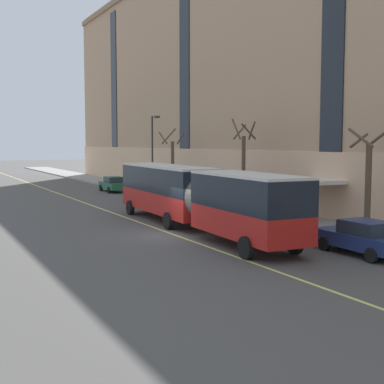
{
  "coord_description": "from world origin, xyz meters",
  "views": [
    {
      "loc": [
        -12.25,
        -25.99,
        4.99
      ],
      "look_at": [
        3.52,
        4.61,
        1.8
      ],
      "focal_mm": 50.0,
      "sensor_mm": 36.0,
      "label": 1
    }
  ],
  "objects_px": {
    "parked_car_black_4": "(256,214)",
    "fire_hydrant": "(226,206)",
    "parked_car_navy_0": "(363,237)",
    "parked_car_navy_5": "(150,192)",
    "street_lamp": "(153,147)",
    "city_bus": "(195,194)",
    "street_tree_far_uptown": "(244,165)",
    "street_tree_mid_block": "(368,180)",
    "street_tree_far_downtown": "(172,163)",
    "parked_car_green_3": "(113,184)"
  },
  "relations": [
    {
      "from": "parked_car_navy_5",
      "to": "parked_car_black_4",
      "type": "bearing_deg",
      "value": -89.69
    },
    {
      "from": "street_tree_mid_block",
      "to": "street_lamp",
      "type": "relative_size",
      "value": 0.79
    },
    {
      "from": "parked_car_navy_5",
      "to": "parked_car_green_3",
      "type": "bearing_deg",
      "value": 89.64
    },
    {
      "from": "city_bus",
      "to": "street_tree_far_uptown",
      "type": "bearing_deg",
      "value": 39.0
    },
    {
      "from": "city_bus",
      "to": "parked_car_navy_5",
      "type": "bearing_deg",
      "value": 76.58
    },
    {
      "from": "street_lamp",
      "to": "fire_hydrant",
      "type": "bearing_deg",
      "value": -90.43
    },
    {
      "from": "parked_car_green_3",
      "to": "street_tree_far_downtown",
      "type": "bearing_deg",
      "value": -67.32
    },
    {
      "from": "street_tree_mid_block",
      "to": "street_lamp",
      "type": "height_order",
      "value": "street_lamp"
    },
    {
      "from": "parked_car_navy_0",
      "to": "street_tree_far_uptown",
      "type": "height_order",
      "value": "street_tree_far_uptown"
    },
    {
      "from": "parked_car_navy_5",
      "to": "fire_hydrant",
      "type": "relative_size",
      "value": 6.09
    },
    {
      "from": "parked_car_navy_5",
      "to": "street_tree_mid_block",
      "type": "height_order",
      "value": "street_tree_mid_block"
    },
    {
      "from": "parked_car_navy_0",
      "to": "parked_car_navy_5",
      "type": "relative_size",
      "value": 1.06
    },
    {
      "from": "city_bus",
      "to": "street_tree_far_downtown",
      "type": "height_order",
      "value": "street_tree_far_downtown"
    },
    {
      "from": "city_bus",
      "to": "street_tree_mid_block",
      "type": "xyz_separation_m",
      "value": [
        6.86,
        -6.35,
        0.97
      ]
    },
    {
      "from": "city_bus",
      "to": "street_tree_mid_block",
      "type": "height_order",
      "value": "street_tree_mid_block"
    },
    {
      "from": "street_tree_far_uptown",
      "to": "street_lamp",
      "type": "height_order",
      "value": "street_lamp"
    },
    {
      "from": "parked_car_navy_5",
      "to": "street_tree_far_downtown",
      "type": "xyz_separation_m",
      "value": [
        3.19,
        2.31,
        2.39
      ]
    },
    {
      "from": "parked_car_navy_0",
      "to": "street_lamp",
      "type": "xyz_separation_m",
      "value": [
        1.85,
        28.03,
        3.8
      ]
    },
    {
      "from": "street_lamp",
      "to": "parked_car_navy_5",
      "type": "bearing_deg",
      "value": -117.75
    },
    {
      "from": "city_bus",
      "to": "parked_car_green_3",
      "type": "xyz_separation_m",
      "value": [
        3.7,
        25.04,
        -1.28
      ]
    },
    {
      "from": "street_lamp",
      "to": "parked_car_navy_0",
      "type": "bearing_deg",
      "value": -93.77
    },
    {
      "from": "parked_car_black_4",
      "to": "fire_hydrant",
      "type": "bearing_deg",
      "value": 75.29
    },
    {
      "from": "parked_car_green_3",
      "to": "fire_hydrant",
      "type": "bearing_deg",
      "value": -85.26
    },
    {
      "from": "street_tree_mid_block",
      "to": "parked_car_navy_5",
      "type": "bearing_deg",
      "value": 98.49
    },
    {
      "from": "city_bus",
      "to": "street_tree_far_downtown",
      "type": "relative_size",
      "value": 3.1
    },
    {
      "from": "fire_hydrant",
      "to": "parked_car_navy_5",
      "type": "bearing_deg",
      "value": 99.75
    },
    {
      "from": "parked_car_navy_5",
      "to": "street_lamp",
      "type": "height_order",
      "value": "street_lamp"
    },
    {
      "from": "city_bus",
      "to": "street_lamp",
      "type": "relative_size",
      "value": 2.62
    },
    {
      "from": "street_tree_far_downtown",
      "to": "street_lamp",
      "type": "relative_size",
      "value": 0.85
    },
    {
      "from": "parked_car_black_4",
      "to": "street_tree_mid_block",
      "type": "relative_size",
      "value": 0.83
    },
    {
      "from": "street_tree_mid_block",
      "to": "street_tree_far_downtown",
      "type": "height_order",
      "value": "street_tree_far_downtown"
    },
    {
      "from": "street_tree_far_uptown",
      "to": "city_bus",
      "type": "bearing_deg",
      "value": -141.0
    },
    {
      "from": "parked_car_green_3",
      "to": "fire_hydrant",
      "type": "distance_m",
      "value": 19.71
    },
    {
      "from": "street_tree_far_uptown",
      "to": "parked_car_navy_0",
      "type": "bearing_deg",
      "value": -102.35
    },
    {
      "from": "parked_car_black_4",
      "to": "street_lamp",
      "type": "height_order",
      "value": "street_lamp"
    },
    {
      "from": "street_lamp",
      "to": "street_tree_mid_block",
      "type": "bearing_deg",
      "value": -86.72
    },
    {
      "from": "parked_car_black_4",
      "to": "street_tree_far_downtown",
      "type": "height_order",
      "value": "street_tree_far_downtown"
    },
    {
      "from": "city_bus",
      "to": "parked_car_navy_5",
      "type": "xyz_separation_m",
      "value": [
        3.64,
        15.23,
        -1.28
      ]
    },
    {
      "from": "street_tree_far_uptown",
      "to": "street_lamp",
      "type": "xyz_separation_m",
      "value": [
        -1.42,
        13.09,
        1.17
      ]
    },
    {
      "from": "street_lamp",
      "to": "city_bus",
      "type": "bearing_deg",
      "value": -106.23
    },
    {
      "from": "street_tree_far_downtown",
      "to": "parked_car_navy_5",
      "type": "bearing_deg",
      "value": -144.18
    },
    {
      "from": "parked_car_navy_0",
      "to": "parked_car_black_4",
      "type": "height_order",
      "value": "same"
    },
    {
      "from": "parked_car_green_3",
      "to": "street_lamp",
      "type": "bearing_deg",
      "value": -74.91
    },
    {
      "from": "parked_car_green_3",
      "to": "street_tree_mid_block",
      "type": "bearing_deg",
      "value": -84.25
    },
    {
      "from": "parked_car_navy_5",
      "to": "fire_hydrant",
      "type": "xyz_separation_m",
      "value": [
        1.69,
        -9.83,
        -0.29
      ]
    },
    {
      "from": "parked_car_navy_0",
      "to": "street_lamp",
      "type": "height_order",
      "value": "street_lamp"
    },
    {
      "from": "street_tree_mid_block",
      "to": "street_lamp",
      "type": "xyz_separation_m",
      "value": [
        -1.43,
        24.98,
        1.55
      ]
    },
    {
      "from": "street_tree_far_uptown",
      "to": "street_tree_far_downtown",
      "type": "distance_m",
      "value": 12.0
    },
    {
      "from": "street_tree_mid_block",
      "to": "street_lamp",
      "type": "distance_m",
      "value": 25.07
    },
    {
      "from": "parked_car_black_4",
      "to": "street_tree_far_downtown",
      "type": "distance_m",
      "value": 18.66
    }
  ]
}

